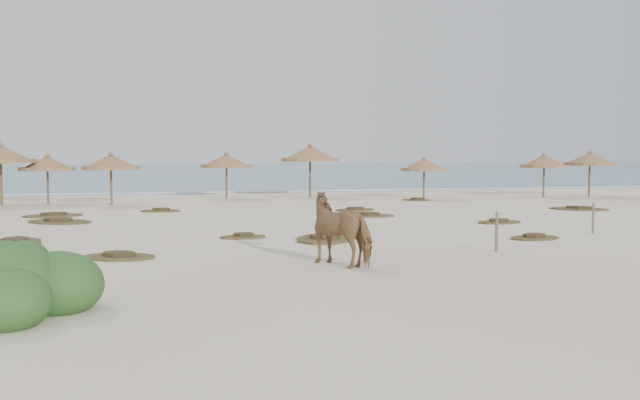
{
  "coord_description": "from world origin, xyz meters",
  "views": [
    {
      "loc": [
        -5.03,
        -20.33,
        2.72
      ],
      "look_at": [
        0.72,
        5.0,
        0.9
      ],
      "focal_mm": 40.0,
      "sensor_mm": 36.0,
      "label": 1
    }
  ],
  "objects_px": {
    "horse": "(343,228)",
    "bush": "(1,287)",
    "palapa_0": "(0,155)",
    "palapa_1": "(47,164)"
  },
  "relations": [
    {
      "from": "palapa_1",
      "to": "bush",
      "type": "height_order",
      "value": "palapa_1"
    },
    {
      "from": "horse",
      "to": "bush",
      "type": "height_order",
      "value": "horse"
    },
    {
      "from": "palapa_0",
      "to": "bush",
      "type": "bearing_deg",
      "value": -78.73
    },
    {
      "from": "palapa_0",
      "to": "palapa_1",
      "type": "distance_m",
      "value": 2.2
    },
    {
      "from": "palapa_0",
      "to": "horse",
      "type": "distance_m",
      "value": 24.53
    },
    {
      "from": "horse",
      "to": "palapa_1",
      "type": "bearing_deg",
      "value": -100.86
    },
    {
      "from": "palapa_1",
      "to": "palapa_0",
      "type": "bearing_deg",
      "value": -171.41
    },
    {
      "from": "horse",
      "to": "bush",
      "type": "bearing_deg",
      "value": -5.37
    },
    {
      "from": "palapa_0",
      "to": "horse",
      "type": "relative_size",
      "value": 1.91
    },
    {
      "from": "bush",
      "to": "palapa_0",
      "type": "bearing_deg",
      "value": 101.27
    }
  ]
}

